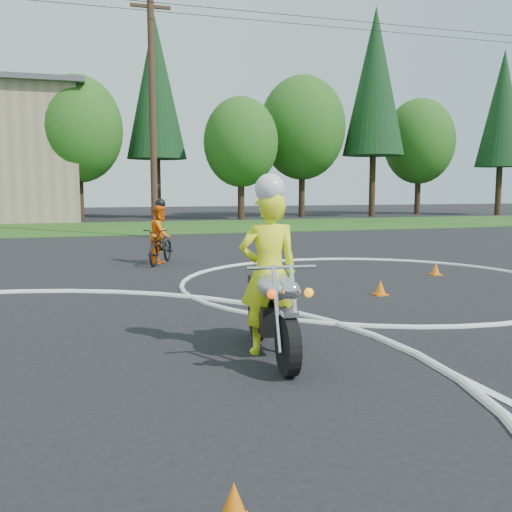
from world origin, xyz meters
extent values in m
cube|color=#1E4714|center=(0.00, 27.00, 0.01)|extent=(120.00, 10.00, 0.02)
torus|color=silver|center=(8.00, 8.00, 0.01)|extent=(8.10, 8.10, 0.10)
cylinder|color=black|center=(4.25, 2.79, 0.34)|extent=(0.19, 0.69, 0.68)
cylinder|color=black|center=(4.39, 4.36, 0.34)|extent=(0.19, 0.69, 0.68)
cube|color=black|center=(4.33, 3.63, 0.45)|extent=(0.37, 0.65, 0.34)
ellipsoid|color=silver|center=(4.31, 3.41, 0.88)|extent=(0.47, 0.75, 0.32)
cube|color=black|center=(4.36, 3.97, 0.83)|extent=(0.35, 0.70, 0.11)
cylinder|color=silver|center=(4.16, 2.89, 0.73)|extent=(0.08, 0.41, 0.91)
cylinder|color=white|center=(4.36, 2.87, 0.73)|extent=(0.08, 0.41, 0.91)
cube|color=#BCBCC2|center=(4.25, 2.77, 0.70)|extent=(0.18, 0.26, 0.06)
cylinder|color=silver|center=(4.28, 3.07, 1.15)|extent=(0.79, 0.11, 0.04)
sphere|color=silver|center=(4.24, 2.68, 0.96)|extent=(0.20, 0.20, 0.20)
sphere|color=#FF490C|center=(4.04, 2.72, 0.92)|extent=(0.10, 0.10, 0.10)
sphere|color=orange|center=(4.45, 2.68, 0.92)|extent=(0.10, 0.10, 0.10)
cylinder|color=silver|center=(4.55, 4.06, 0.34)|extent=(0.17, 0.91, 0.09)
imported|color=#E6F419|center=(4.32, 3.67, 1.00)|extent=(0.77, 0.54, 2.00)
sphere|color=silver|center=(4.32, 3.62, 2.02)|extent=(0.36, 0.36, 0.36)
imported|color=black|center=(4.15, 12.43, 0.48)|extent=(1.34, 1.92, 0.96)
imported|color=orange|center=(4.15, 12.43, 0.80)|extent=(0.87, 0.96, 1.59)
sphere|color=black|center=(4.15, 12.43, 1.61)|extent=(0.28, 0.28, 0.28)
cone|color=orange|center=(7.54, 6.68, 0.15)|extent=(0.22, 0.22, 0.30)
cube|color=orange|center=(7.54, 6.68, 0.01)|extent=(0.24, 0.24, 0.03)
cone|color=orange|center=(2.98, 0.23, 0.15)|extent=(0.22, 0.22, 0.30)
cone|color=orange|center=(10.03, 8.56, 0.15)|extent=(0.22, 0.22, 0.30)
cube|color=orange|center=(10.03, 8.56, 0.01)|extent=(0.24, 0.24, 0.03)
cylinder|color=#382619|center=(2.00, 34.00, 1.62)|extent=(0.44, 0.44, 3.24)
ellipsoid|color=#1E5116|center=(2.00, 34.00, 5.58)|extent=(5.40, 5.40, 6.48)
cylinder|color=#382619|center=(7.00, 36.00, 1.98)|extent=(0.44, 0.44, 3.96)
cone|color=black|center=(7.00, 36.00, 8.63)|extent=(3.96, 3.96, 9.35)
cylinder|color=#382619|center=(12.00, 33.00, 1.44)|extent=(0.44, 0.44, 2.88)
ellipsoid|color=#1E5116|center=(12.00, 33.00, 4.96)|extent=(4.80, 4.80, 5.76)
cylinder|color=#382619|center=(17.00, 35.00, 1.80)|extent=(0.44, 0.44, 3.60)
ellipsoid|color=#1E5116|center=(17.00, 35.00, 6.20)|extent=(6.00, 6.00, 7.20)
cylinder|color=#382619|center=(22.00, 34.00, 2.16)|extent=(0.44, 0.44, 4.32)
cone|color=black|center=(22.00, 34.00, 9.42)|extent=(4.32, 4.32, 10.20)
cylinder|color=#382619|center=(27.00, 36.00, 1.62)|extent=(0.44, 0.44, 3.24)
ellipsoid|color=#1E5116|center=(27.00, 36.00, 5.58)|extent=(5.40, 5.40, 6.48)
cylinder|color=#382619|center=(32.00, 33.00, 1.80)|extent=(0.44, 0.44, 3.60)
cone|color=black|center=(32.00, 33.00, 7.85)|extent=(3.60, 3.60, 8.50)
cylinder|color=#382619|center=(-2.00, 35.00, 1.44)|extent=(0.44, 0.44, 2.88)
ellipsoid|color=#1E5116|center=(-2.00, 35.00, 4.96)|extent=(4.80, 4.80, 5.76)
cylinder|color=#473321|center=(5.00, 21.00, 5.00)|extent=(0.28, 0.28, 10.00)
cube|color=#473321|center=(5.00, 21.00, 9.20)|extent=(1.60, 0.12, 0.12)
cylinder|color=black|center=(15.00, 20.45, 9.20)|extent=(20.00, 0.02, 0.02)
cylinder|color=black|center=(15.00, 21.55, 9.20)|extent=(20.00, 0.02, 0.02)
camera|label=1|loc=(2.19, -2.86, 2.03)|focal=40.00mm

